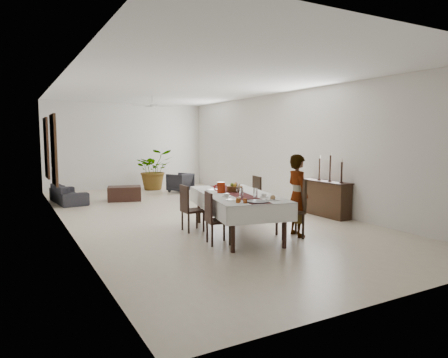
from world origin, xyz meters
TOP-DOWN VIEW (x-y plane):
  - floor at (0.00, 0.00)m, footprint 6.00×12.00m
  - ceiling at (0.00, 0.00)m, footprint 6.00×12.00m
  - wall_back at (0.00, 6.00)m, footprint 6.00×0.02m
  - wall_front at (0.00, -6.00)m, footprint 6.00×0.02m
  - wall_left at (-3.00, 0.00)m, footprint 0.02×12.00m
  - wall_right at (3.00, 0.00)m, footprint 0.02×12.00m
  - dining_table_top at (-0.08, -2.28)m, footprint 1.59×2.75m
  - table_leg_fl at (-0.79, -3.39)m, footprint 0.09×0.09m
  - table_leg_fr at (0.14, -3.59)m, footprint 0.09×0.09m
  - table_leg_bl at (-0.29, -0.98)m, footprint 0.09×0.09m
  - table_leg_br at (0.64, -1.18)m, footprint 0.09×0.09m
  - tablecloth_top at (-0.08, -2.28)m, footprint 1.82×2.98m
  - tablecloth_drape_left at (-0.69, -2.16)m, footprint 0.58×2.73m
  - tablecloth_drape_right at (0.54, -2.41)m, footprint 0.58×2.73m
  - tablecloth_drape_near at (-0.36, -3.64)m, footprint 1.25×0.27m
  - tablecloth_drape_far at (0.21, -0.93)m, footprint 1.25×0.27m
  - table_runner at (-0.08, -2.28)m, footprint 0.92×2.72m
  - red_pitcher at (-0.31, -2.07)m, footprint 0.19×0.19m
  - pitcher_handle at (-0.40, -2.05)m, footprint 0.13×0.05m
  - wine_glass_near at (-0.09, -3.00)m, footprint 0.08×0.08m
  - wine_glass_mid at (-0.30, -2.84)m, footprint 0.08×0.08m
  - wine_glass_far at (-0.01, -2.24)m, footprint 0.08×0.08m
  - teacup_right at (0.11, -2.98)m, footprint 0.10×0.10m
  - saucer_right at (0.11, -2.98)m, footprint 0.16×0.16m
  - teacup_left at (-0.47, -2.59)m, footprint 0.10×0.10m
  - saucer_left at (-0.47, -2.59)m, footprint 0.16×0.16m
  - plate_near_right at (0.07, -3.31)m, footprint 0.26×0.26m
  - bread_near_right at (0.07, -3.31)m, footprint 0.10×0.10m
  - plate_near_left at (-0.56, -3.01)m, footprint 0.26×0.26m
  - plate_far_left at (-0.29, -1.63)m, footprint 0.26×0.26m
  - serving_tray at (-0.31, -3.39)m, footprint 0.39×0.39m
  - jam_jar_a at (-0.55, -3.38)m, footprint 0.07×0.07m
  - jam_jar_b at (-0.64, -3.29)m, footprint 0.07×0.07m
  - jam_jar_c at (-0.56, -3.20)m, footprint 0.07×0.07m
  - fruit_basket at (0.03, -2.03)m, footprint 0.32×0.32m
  - fruit_red at (0.07, -2.02)m, footprint 0.10×0.10m
  - fruit_green at (-0.00, -1.99)m, footprint 0.09×0.09m
  - fruit_yellow at (0.02, -2.08)m, footprint 0.09×0.09m
  - chair_right_near_seat at (0.70, -3.00)m, footprint 0.62×0.62m
  - chair_right_near_leg_fl at (0.83, -3.26)m, footprint 0.06×0.06m
  - chair_right_near_leg_fr at (0.95, -2.88)m, footprint 0.06×0.06m
  - chair_right_near_leg_bl at (0.45, -3.13)m, footprint 0.06×0.06m
  - chair_right_near_leg_br at (0.58, -2.75)m, footprint 0.06×0.06m
  - chair_right_near_back at (0.91, -3.08)m, footprint 0.20×0.47m
  - chair_right_far_seat at (0.75, -1.43)m, footprint 0.51×0.51m
  - chair_right_far_leg_fl at (0.90, -1.64)m, footprint 0.05×0.05m
  - chair_right_far_leg_fr at (0.96, -1.29)m, footprint 0.05×0.05m
  - chair_right_far_leg_bl at (0.54, -1.58)m, footprint 0.05×0.05m
  - chair_right_far_leg_br at (0.61, -1.22)m, footprint 0.05×0.05m
  - chair_right_far_back at (0.95, -1.47)m, footprint 0.12×0.44m
  - chair_left_near_seat at (-0.75, -2.78)m, footprint 0.47×0.47m
  - chair_left_near_leg_fl at (-0.88, -2.59)m, footprint 0.05×0.05m
  - chair_left_near_leg_fr at (-0.94, -2.91)m, footprint 0.05×0.05m
  - chair_left_near_leg_bl at (-0.55, -2.65)m, footprint 0.05×0.05m
  - chair_left_near_leg_br at (-0.61, -2.97)m, footprint 0.05×0.05m
  - chair_left_near_back at (-0.93, -2.75)m, footprint 0.11×0.40m
  - chair_left_far_seat at (-0.74, -1.64)m, footprint 0.41×0.41m
  - chair_left_far_leg_fl at (-0.90, -1.47)m, footprint 0.04×0.04m
  - chair_left_far_leg_fr at (-0.90, -1.80)m, footprint 0.04×0.04m
  - chair_left_far_leg_bl at (-0.57, -1.47)m, footprint 0.04×0.04m
  - chair_left_far_leg_br at (-0.57, -1.80)m, footprint 0.04×0.04m
  - chair_left_far_back at (-0.92, -1.64)m, footprint 0.04×0.41m
  - woman at (0.90, -2.99)m, footprint 0.47×0.64m
  - sideboard_body at (2.78, -1.75)m, footprint 0.37×1.40m
  - sideboard_top at (2.78, -1.75)m, footprint 0.41×1.45m
  - candlestick_near_base at (2.78, -2.26)m, footprint 0.09×0.09m
  - candlestick_near_shaft at (2.78, -2.26)m, footprint 0.05×0.05m
  - candlestick_near_candle at (2.78, -2.26)m, footprint 0.03×0.03m
  - candlestick_mid_base at (2.78, -1.89)m, footprint 0.09×0.09m
  - candlestick_mid_shaft at (2.78, -1.89)m, footprint 0.05×0.05m
  - candlestick_mid_candle at (2.78, -1.89)m, footprint 0.03×0.03m
  - candlestick_far_base at (2.78, -1.51)m, footprint 0.09×0.09m
  - candlestick_far_shaft at (2.78, -1.51)m, footprint 0.05×0.05m
  - candlestick_far_candle at (2.78, -1.51)m, footprint 0.03×0.03m
  - sofa at (-2.49, 3.41)m, footprint 0.90×1.90m
  - armchair at (1.29, 3.93)m, footprint 0.99×1.00m
  - coffee_table at (-0.93, 3.00)m, footprint 1.12×0.89m
  - potted_plant at (0.72, 5.07)m, footprint 1.48×1.33m
  - mirror_frame_near at (-2.96, 2.20)m, footprint 0.06×1.05m
  - mirror_glass_near at (-2.92, 2.20)m, footprint 0.01×0.90m
  - mirror_frame_far at (-2.96, 4.30)m, footprint 0.06×1.05m
  - mirror_glass_far at (-2.92, 4.30)m, footprint 0.01×0.90m
  - fan_rod at (0.00, 3.00)m, footprint 0.04×0.04m
  - fan_hub at (0.00, 3.00)m, footprint 0.16×0.16m
  - fan_blade_n at (0.00, 3.35)m, footprint 0.10×0.55m
  - fan_blade_s at (0.00, 2.65)m, footprint 0.10×0.55m
  - fan_blade_e at (0.35, 3.00)m, footprint 0.55×0.10m
  - fan_blade_w at (-0.35, 3.00)m, footprint 0.55×0.10m

SIDE VIEW (x-z plane):
  - floor at x=0.00m, z-range 0.00..0.00m
  - chair_left_near_leg_fl at x=-0.88m, z-range 0.00..0.40m
  - chair_left_near_leg_fr at x=-0.94m, z-range 0.00..0.40m
  - chair_left_near_leg_bl at x=-0.55m, z-range 0.00..0.40m
  - chair_left_near_leg_br at x=-0.61m, z-range 0.00..0.40m
  - chair_left_far_leg_fl at x=-0.90m, z-range 0.00..0.40m
  - chair_left_far_leg_fr at x=-0.90m, z-range 0.00..0.40m
  - chair_left_far_leg_bl at x=-0.57m, z-range 0.00..0.40m
  - chair_left_far_leg_br at x=-0.57m, z-range 0.00..0.40m
  - coffee_table at x=-0.93m, z-range 0.00..0.44m
  - chair_right_far_leg_fl at x=0.90m, z-range 0.00..0.44m
  - chair_right_far_leg_fr at x=0.96m, z-range 0.00..0.44m
  - chair_right_far_leg_bl at x=0.54m, z-range 0.00..0.44m
  - chair_right_far_leg_br at x=0.61m, z-range 0.00..0.44m
  - chair_right_near_leg_fl at x=0.83m, z-range 0.00..0.48m
  - chair_right_near_leg_fr at x=0.95m, z-range 0.00..0.48m
  - chair_right_near_leg_bl at x=0.45m, z-range 0.00..0.48m
  - chair_right_near_leg_br at x=0.58m, z-range 0.00..0.48m
  - sofa at x=-2.49m, z-range 0.00..0.54m
  - armchair at x=1.29m, z-range 0.00..0.68m
  - table_leg_fl at x=-0.79m, z-range 0.00..0.76m
  - table_leg_fr at x=0.14m, z-range 0.00..0.76m
  - table_leg_bl at x=-0.29m, z-range 0.00..0.76m
  - table_leg_br at x=0.64m, z-range 0.00..0.76m
  - sideboard_body at x=2.78m, z-range 0.00..0.84m
  - chair_left_near_seat at x=-0.75m, z-range 0.40..0.45m
  - chair_left_far_seat at x=-0.74m, z-range 0.40..0.45m
  - chair_right_far_seat at x=0.75m, z-range 0.44..0.49m
  - chair_right_near_seat at x=0.70m, z-range 0.48..0.54m
  - tablecloth_drape_left at x=-0.69m, z-range 0.50..0.82m
  - tablecloth_drape_right at x=0.54m, z-range 0.50..0.82m
  - tablecloth_drape_near at x=-0.36m, z-range 0.50..0.82m
  - tablecloth_drape_far at x=0.21m, z-range 0.50..0.82m
  - chair_left_near_back at x=-0.93m, z-range 0.44..0.96m
  - chair_left_far_back at x=-0.92m, z-range 0.44..0.96m
  - potted_plant at x=0.72m, z-range 0.00..1.49m
  - chair_right_far_back at x=0.95m, z-range 0.48..1.04m
  - dining_table_top at x=-0.08m, z-range 0.76..0.81m
  - woman at x=0.90m, z-range 0.00..1.60m
  - tablecloth_top at x=-0.08m, z-range 0.81..0.82m
  - table_runner at x=-0.08m, z-range 0.82..0.83m
  - saucer_right at x=0.11m, z-range 0.82..0.83m
  - saucer_left at x=-0.47m, z-range 0.82..0.83m
  - plate_near_right at x=0.07m, z-range 0.82..0.84m
  - plate_near_left at x=-0.56m, z-range 0.82..0.84m
  - plate_far_left at x=-0.29m, z-range 0.82..0.84m
  - serving_tray at x=-0.31m, z-range 0.82..0.84m
  - chair_right_near_back at x=0.91m, z-range 0.53..1.15m
  - sideboard_top at x=2.78m, z-range 0.84..0.87m
  - teacup_right at x=0.11m, z-range 0.82..0.89m
  - teacup_left at x=-0.47m, z-range 0.82..0.89m
  - bread_near_right at x=0.07m, z-range 0.81..0.91m
  - jam_jar_a at x=-0.55m, z-range 0.82..0.90m
  - jam_jar_b at x=-0.64m, z-range 0.82..0.90m
  - jam_jar_c at x=-0.56m, z-range 0.82..0.90m
  - fruit_basket at x=0.03m, z-range 0.82..0.93m
  - candlestick_near_base at x=2.78m, z-range 0.87..0.89m
  - candlestick_mid_base at x=2.78m, z-range 0.87..0.89m
  - candlestick_far_base at x=2.78m, z-range 0.87..0.89m
  - wine_glass_near at x=-0.09m, z-range 0.82..1.00m
  - wine_glass_mid at x=-0.30m, z-range 0.82..1.00m
  - wine_glass_far at x=-0.01m, z-range 0.82..1.00m
  - red_pitcher at x=-0.31m, z-range 0.82..1.04m
  - pitcher_handle at x=-0.40m, z-range 0.86..0.99m
  - fruit_green at x=0.00m, z-range 0.91..1.00m
  - fruit_yellow at x=0.02m, z-range 0.91..1.00m
  - fruit_red at x=0.07m, z-range 0.91..1.00m
  - candlestick_near_shaft at x=2.78m, z-range 0.89..1.36m
  - candlestick_far_shaft at x=2.78m, z-range 0.89..1.41m
  - candlestick_mid_shaft at x=2.78m, z-range 0.89..1.50m
  - candlestick_near_candle at x=2.78m, z-range 1.36..1.43m
  - candlestick_far_candle at x=2.78m, z-range 1.41..1.48m
  - candlestick_mid_candle at x=2.78m, z-range 1.50..1.57m
  - wall_back at x=0.00m, z-range 0.00..3.20m
  - wall_front at x=0.00m, z-range 0.00..3.20m
  - wall_left at x=-3.00m, z-range 0.00..3.20m
  - wall_right at x=3.00m, z-range 0.00..3.20m
  - mirror_frame_near at x=-2.96m, z-range 0.67..2.53m
  - mirror_glass_near at x=-2.92m, z-range 0.75..2.45m
  - mirror_frame_far at x=-2.96m, z-range 0.67..2.53m
  - mirror_glass_far at x=-2.92m, z-range 0.75..2.45m
  - fan_hub at x=0.00m, z-range 2.86..2.94m
  - fan_blade_n at x=0.00m, z-range 2.89..2.91m
  - fan_blade_s at x=0.00m, z-range 2.89..2.91m
  - fan_blade_e at x=0.35m, z-range 2.89..2.91m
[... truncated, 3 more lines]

